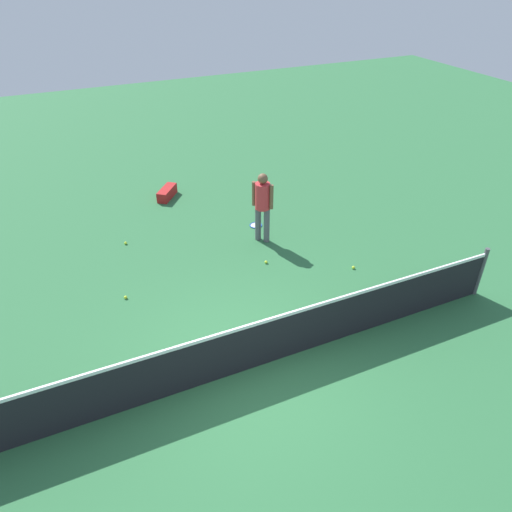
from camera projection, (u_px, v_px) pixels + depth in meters
The scene contains 9 objects.
ground_plane at pixel (247, 369), 7.92m from camera, with size 40.00×40.00×0.00m, color #2D6B3D.
court_net at pixel (247, 347), 7.65m from camera, with size 10.09×0.09×1.07m.
player_near_side at pixel (263, 202), 10.80m from camera, with size 0.48×0.48×1.70m.
tennis_racket_near_player at pixel (256, 225), 11.95m from camera, with size 0.46×0.58×0.03m.
tennis_ball_near_player at pixel (353, 267), 10.34m from camera, with size 0.07×0.07×0.07m, color #C6E033.
tennis_ball_by_net at pixel (126, 297), 9.47m from camera, with size 0.07×0.07×0.07m, color #C6E033.
tennis_ball_midcourt at pixel (126, 243), 11.18m from camera, with size 0.07×0.07×0.07m, color #C6E033.
tennis_ball_baseline at pixel (266, 262), 10.52m from camera, with size 0.07×0.07×0.07m, color #C6E033.
equipment_bag at pixel (168, 192), 13.21m from camera, with size 0.71×0.80×0.28m.
Camera 1 is at (2.16, 5.14, 5.93)m, focal length 33.45 mm.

